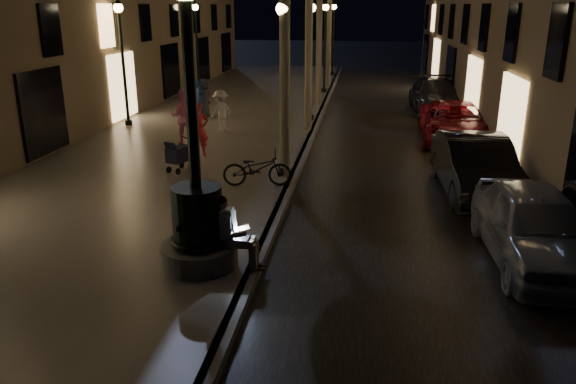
% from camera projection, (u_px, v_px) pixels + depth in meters
% --- Properties ---
extents(ground, '(120.00, 120.00, 0.00)m').
position_uv_depth(ground, '(315.00, 130.00, 22.51)').
color(ground, black).
rests_on(ground, ground).
extents(cobble_lane, '(6.00, 45.00, 0.02)m').
position_uv_depth(cobble_lane, '(391.00, 131.00, 22.13)').
color(cobble_lane, black).
rests_on(cobble_lane, ground).
extents(promenade, '(8.00, 45.00, 0.20)m').
position_uv_depth(promenade, '(218.00, 124.00, 22.98)').
color(promenade, slate).
rests_on(promenade, ground).
extents(curb_strip, '(0.25, 45.00, 0.20)m').
position_uv_depth(curb_strip, '(315.00, 127.00, 22.47)').
color(curb_strip, '#59595B').
rests_on(curb_strip, ground).
extents(fountain_lamppost, '(1.40, 1.40, 5.21)m').
position_uv_depth(fountain_lamppost, '(197.00, 213.00, 10.02)').
color(fountain_lamppost, '#59595B').
rests_on(fountain_lamppost, promenade).
extents(seated_man_laptop, '(0.99, 0.33, 1.36)m').
position_uv_depth(seated_man_laptop, '(231.00, 230.00, 10.04)').
color(seated_man_laptop, gray).
rests_on(seated_man_laptop, promenade).
extents(lamp_curb_a, '(0.36, 0.36, 4.81)m').
position_uv_depth(lamp_curb_a, '(283.00, 65.00, 14.94)').
color(lamp_curb_a, black).
rests_on(lamp_curb_a, promenade).
extents(lamp_curb_b, '(0.36, 0.36, 4.81)m').
position_uv_depth(lamp_curb_b, '(311.00, 45.00, 22.46)').
color(lamp_curb_b, black).
rests_on(lamp_curb_b, promenade).
extents(lamp_curb_c, '(0.36, 0.36, 4.81)m').
position_uv_depth(lamp_curb_c, '(325.00, 35.00, 29.99)').
color(lamp_curb_c, black).
rests_on(lamp_curb_c, promenade).
extents(lamp_curb_d, '(0.36, 0.36, 4.81)m').
position_uv_depth(lamp_curb_d, '(334.00, 29.00, 37.51)').
color(lamp_curb_d, black).
rests_on(lamp_curb_d, promenade).
extents(lamp_left_b, '(0.36, 0.36, 4.81)m').
position_uv_depth(lamp_left_b, '(122.00, 47.00, 21.47)').
color(lamp_left_b, black).
rests_on(lamp_left_b, promenade).
extents(lamp_left_c, '(0.36, 0.36, 4.81)m').
position_uv_depth(lamp_left_c, '(196.00, 34.00, 30.88)').
color(lamp_left_c, black).
rests_on(lamp_left_c, promenade).
extents(stroller, '(0.65, 1.00, 1.02)m').
position_uv_depth(stroller, '(179.00, 154.00, 15.95)').
color(stroller, black).
rests_on(stroller, promenade).
extents(car_front, '(1.87, 4.39, 1.48)m').
position_uv_depth(car_front, '(535.00, 226.00, 10.68)').
color(car_front, '#A4A7AB').
rests_on(car_front, ground).
extents(car_second, '(1.82, 4.73, 1.54)m').
position_uv_depth(car_second, '(475.00, 166.00, 14.57)').
color(car_second, black).
rests_on(car_second, ground).
extents(car_third, '(2.60, 5.22, 1.42)m').
position_uv_depth(car_third, '(455.00, 123.00, 20.26)').
color(car_third, maroon).
rests_on(car_third, ground).
extents(car_rear, '(2.25, 5.20, 1.49)m').
position_uv_depth(car_rear, '(436.00, 96.00, 26.12)').
color(car_rear, '#302F35').
rests_on(car_rear, ground).
extents(pedestrian_red, '(0.73, 0.65, 1.69)m').
position_uv_depth(pedestrian_red, '(199.00, 130.00, 17.50)').
color(pedestrian_red, red).
rests_on(pedestrian_red, promenade).
extents(pedestrian_pink, '(0.94, 0.75, 1.87)m').
position_uv_depth(pedestrian_pink, '(184.00, 116.00, 19.14)').
color(pedestrian_pink, pink).
rests_on(pedestrian_pink, promenade).
extents(pedestrian_white, '(1.04, 1.17, 1.58)m').
position_uv_depth(pedestrian_white, '(221.00, 111.00, 20.86)').
color(pedestrian_white, silver).
rests_on(pedestrian_white, promenade).
extents(pedestrian_blue, '(0.65, 1.02, 1.62)m').
position_uv_depth(pedestrian_blue, '(200.00, 99.00, 23.56)').
color(pedestrian_blue, navy).
rests_on(pedestrian_blue, promenade).
extents(pedestrian_dark, '(0.58, 0.83, 1.63)m').
position_uv_depth(pedestrian_dark, '(204.00, 98.00, 23.68)').
color(pedestrian_dark, '#37373D').
rests_on(pedestrian_dark, promenade).
extents(bicycle, '(1.88, 0.91, 0.95)m').
position_uv_depth(bicycle, '(257.00, 168.00, 14.70)').
color(bicycle, black).
rests_on(bicycle, promenade).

